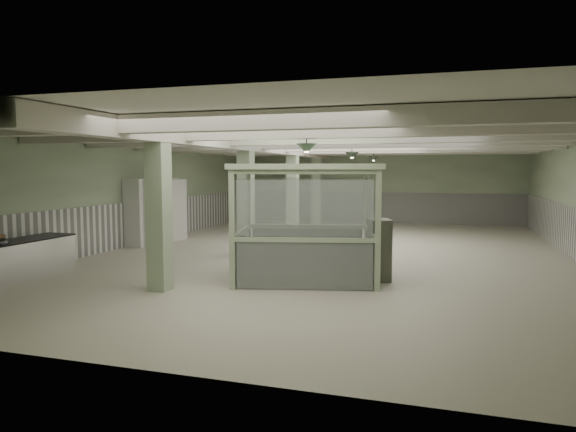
% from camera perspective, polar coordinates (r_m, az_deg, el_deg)
% --- Properties ---
extents(floor, '(20.00, 20.00, 0.00)m').
position_cam_1_polar(floor, '(16.20, 4.94, -4.12)').
color(floor, beige).
rests_on(floor, ground).
extents(ceiling, '(14.00, 20.00, 0.02)m').
position_cam_1_polar(ceiling, '(16.02, 5.04, 8.70)').
color(ceiling, silver).
rests_on(ceiling, wall_back).
extents(wall_back, '(14.00, 0.02, 3.60)m').
position_cam_1_polar(wall_back, '(25.86, 9.68, 3.29)').
color(wall_back, '#B0C29B').
rests_on(wall_back, floor).
extents(wall_front, '(14.00, 0.02, 3.60)m').
position_cam_1_polar(wall_front, '(6.61, -13.64, -1.95)').
color(wall_front, '#B0C29B').
rests_on(wall_front, floor).
extents(wall_left, '(0.02, 20.00, 3.60)m').
position_cam_1_polar(wall_left, '(18.77, -16.40, 2.49)').
color(wall_left, '#B0C29B').
rests_on(wall_left, floor).
extents(wainscot_left, '(0.05, 19.90, 1.50)m').
position_cam_1_polar(wainscot_left, '(18.83, -16.26, -0.71)').
color(wainscot_left, white).
rests_on(wainscot_left, floor).
extents(wainscot_back, '(13.90, 0.05, 1.50)m').
position_cam_1_polar(wainscot_back, '(25.89, 9.64, 0.97)').
color(wainscot_back, white).
rests_on(wainscot_back, floor).
extents(girder, '(0.45, 19.90, 0.40)m').
position_cam_1_polar(girder, '(16.71, -3.45, 7.80)').
color(girder, beige).
rests_on(girder, ceiling).
extents(beam_a, '(13.90, 0.35, 0.32)m').
position_cam_1_polar(beam_a, '(8.84, -5.42, 10.44)').
color(beam_a, beige).
rests_on(beam_a, ceiling).
extents(beam_b, '(13.90, 0.35, 0.32)m').
position_cam_1_polar(beam_b, '(11.18, -0.43, 9.35)').
color(beam_b, beige).
rests_on(beam_b, ceiling).
extents(beam_c, '(13.90, 0.35, 0.32)m').
position_cam_1_polar(beam_c, '(13.58, 2.79, 8.59)').
color(beam_c, beige).
rests_on(beam_c, ceiling).
extents(beam_d, '(13.90, 0.35, 0.32)m').
position_cam_1_polar(beam_d, '(16.01, 5.04, 8.05)').
color(beam_d, beige).
rests_on(beam_d, ceiling).
extents(beam_e, '(13.90, 0.35, 0.32)m').
position_cam_1_polar(beam_e, '(18.46, 6.69, 7.65)').
color(beam_e, beige).
rests_on(beam_e, ceiling).
extents(beam_f, '(13.90, 0.35, 0.32)m').
position_cam_1_polar(beam_f, '(20.92, 7.94, 7.33)').
color(beam_f, beige).
rests_on(beam_f, ceiling).
extents(beam_g, '(13.90, 0.35, 0.32)m').
position_cam_1_polar(beam_g, '(23.39, 8.94, 7.08)').
color(beam_g, beige).
rests_on(beam_g, ceiling).
extents(column_a, '(0.42, 0.42, 3.60)m').
position_cam_1_polar(column_a, '(11.31, -14.17, 0.93)').
color(column_a, '#A7BD98').
rests_on(column_a, floor).
extents(column_b, '(0.42, 0.42, 3.60)m').
position_cam_1_polar(column_b, '(15.78, -4.70, 2.22)').
color(column_b, '#A7BD98').
rests_on(column_b, floor).
extents(column_c, '(0.42, 0.42, 3.60)m').
position_cam_1_polar(column_c, '(20.51, 0.51, 2.90)').
color(column_c, '#A7BD98').
rests_on(column_c, floor).
extents(column_d, '(0.42, 0.42, 3.60)m').
position_cam_1_polar(column_d, '(24.36, 3.21, 3.25)').
color(column_d, '#A7BD98').
rests_on(column_d, floor).
extents(pendant_front, '(0.44, 0.44, 0.22)m').
position_cam_1_polar(pendant_front, '(11.02, 2.07, 7.48)').
color(pendant_front, '#2F3F30').
rests_on(pendant_front, ceiling).
extents(pendant_mid, '(0.44, 0.44, 0.22)m').
position_cam_1_polar(pendant_mid, '(16.39, 7.12, 6.67)').
color(pendant_mid, '#2F3F30').
rests_on(pendant_mid, ceiling).
extents(pendant_back, '(0.44, 0.44, 0.22)m').
position_cam_1_polar(pendant_back, '(21.33, 9.48, 6.28)').
color(pendant_back, '#2F3F30').
rests_on(pendant_back, ceiling).
extents(walkin_cooler, '(0.90, 2.64, 2.42)m').
position_cam_1_polar(walkin_cooler, '(18.95, -14.73, 0.75)').
color(walkin_cooler, silver).
rests_on(walkin_cooler, floor).
extents(guard_booth, '(3.96, 3.58, 2.73)m').
position_cam_1_polar(guard_booth, '(12.26, 2.01, 1.53)').
color(guard_booth, '#A6BA95').
rests_on(guard_booth, floor).
extents(filing_cabinet, '(0.66, 0.78, 1.45)m').
position_cam_1_polar(filing_cabinet, '(12.28, 10.10, -3.72)').
color(filing_cabinet, '#5A5E4E').
rests_on(filing_cabinet, floor).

